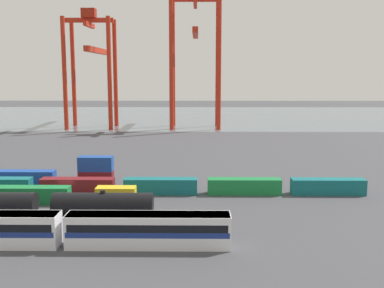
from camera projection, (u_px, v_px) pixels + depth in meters
The scene contains 13 objects.
ground_plane at pixel (111, 153), 116.65m from camera, with size 420.00×420.00×0.00m, color #424247.
harbour_water at pixel (150, 116), 212.13m from camera, with size 400.00×110.00×0.01m, color slate.
shipping_container_2 at pixel (30, 195), 72.03m from camera, with size 12.10×2.44×2.60m, color #197538.
shipping_container_3 at pixel (116, 195), 71.88m from camera, with size 6.04×2.44×2.60m, color gold.
shipping_container_6 at pixel (78, 186), 77.73m from camera, with size 12.10×2.44×2.60m, color maroon.
shipping_container_7 at pixel (161, 186), 77.57m from camera, with size 12.10×2.44×2.60m, color #146066.
shipping_container_8 at pixel (244, 186), 77.41m from camera, with size 12.10×2.44×2.60m, color #197538.
shipping_container_9 at pixel (328, 187), 77.25m from camera, with size 12.10×2.44×2.60m, color #146066.
shipping_container_12 at pixel (21, 178), 83.63m from camera, with size 12.10×2.44×2.60m, color #1C4299.
shipping_container_13 at pixel (96, 178), 83.47m from camera, with size 6.04×2.44×2.60m, color maroon.
shipping_container_14 at pixel (96, 164), 83.08m from camera, with size 6.04×2.44×2.60m, color #1C4299.
gantry_crane_west at pixel (92, 57), 169.05m from camera, with size 17.15×38.93×41.90m.
gantry_crane_central at pixel (195, 46), 166.95m from camera, with size 17.97×33.86×48.90m.
Camera 1 is at (21.49, -74.68, 20.14)m, focal length 43.76 mm.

